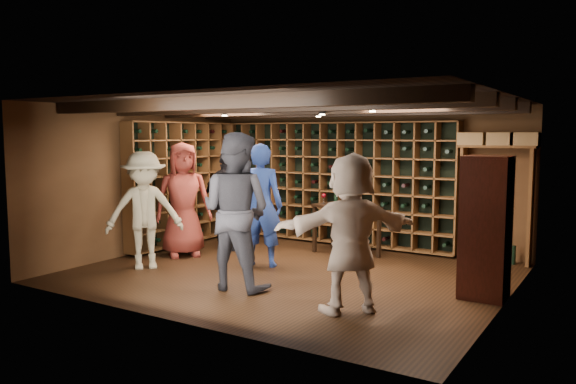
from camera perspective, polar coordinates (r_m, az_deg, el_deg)
The scene contains 13 objects.
ground at distance 8.38m, azimuth 0.24°, elevation -8.22°, with size 6.00×6.00×0.00m, color black.
room_shell at distance 8.18m, azimuth 0.45°, elevation 8.54°, with size 6.00×6.00×6.00m.
wine_rack_back at distance 10.45m, azimuth 4.49°, elevation 0.98°, with size 4.65×0.30×2.20m.
wine_rack_left at distance 10.54m, azimuth -10.58°, elevation 0.94°, with size 0.30×2.65×2.20m.
crate_shelf at distance 9.44m, azimuth 20.52°, elevation 2.64°, with size 1.20×0.32×2.07m.
display_cabinet at distance 7.38m, azimuth 19.40°, elevation -3.70°, with size 0.55×0.50×1.75m.
man_blue_shirt at distance 8.65m, azimuth -2.80°, elevation -1.35°, with size 0.69×0.46×1.91m, color navy.
man_grey_suit at distance 7.41m, azimuth -5.32°, elevation -1.96°, with size 1.01×0.78×2.07m, color black.
guest_red_floral at distance 9.55m, azimuth -10.60°, elevation -0.75°, with size 0.93×0.61×1.91m, color maroon.
guest_woman_black at distance 9.91m, azimuth -6.08°, elevation -0.85°, with size 1.04×0.43×1.77m, color black.
guest_khaki at distance 8.78m, azimuth -14.39°, elevation -1.82°, with size 1.15×0.66×1.78m, color #84795B.
guest_beige at distance 6.45m, azimuth 6.35°, elevation -4.17°, with size 1.71×0.54×1.84m, color gray.
tasting_table at distance 9.51m, azimuth 5.92°, elevation -1.94°, with size 1.23×0.84×1.13m.
Camera 1 is at (4.25, -6.92, 2.05)m, focal length 35.00 mm.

